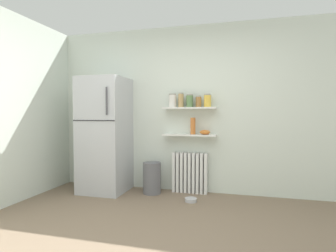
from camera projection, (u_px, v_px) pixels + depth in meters
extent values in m
plane|color=#7A6651|center=(165.00, 230.00, 2.90)|extent=(7.04, 7.04, 0.00)
cube|color=silver|center=(191.00, 109.00, 4.34)|extent=(7.04, 0.10, 2.60)
cube|color=#B7BABF|center=(105.00, 135.00, 4.32)|extent=(0.69, 0.68, 1.79)
cube|color=#262628|center=(93.00, 121.00, 3.98)|extent=(0.67, 0.01, 0.01)
cylinder|color=#4C4C51|center=(106.00, 101.00, 3.90)|extent=(0.02, 0.02, 0.40)
cube|color=white|center=(174.00, 172.00, 4.32)|extent=(0.04, 0.12, 0.62)
cube|color=white|center=(178.00, 172.00, 4.31)|extent=(0.04, 0.12, 0.62)
cube|color=white|center=(182.00, 172.00, 4.29)|extent=(0.04, 0.12, 0.62)
cube|color=white|center=(186.00, 172.00, 4.27)|extent=(0.04, 0.12, 0.62)
cube|color=white|center=(190.00, 173.00, 4.26)|extent=(0.04, 0.12, 0.62)
cube|color=white|center=(194.00, 173.00, 4.24)|extent=(0.04, 0.12, 0.62)
cube|color=white|center=(198.00, 173.00, 4.23)|extent=(0.04, 0.12, 0.62)
cube|color=white|center=(202.00, 173.00, 4.21)|extent=(0.04, 0.12, 0.62)
cube|color=white|center=(206.00, 174.00, 4.19)|extent=(0.04, 0.12, 0.62)
cube|color=white|center=(190.00, 135.00, 4.20)|extent=(0.82, 0.22, 0.02)
cube|color=white|center=(190.00, 108.00, 4.18)|extent=(0.82, 0.22, 0.02)
cylinder|color=silver|center=(172.00, 101.00, 4.25)|extent=(0.12, 0.12, 0.19)
cylinder|color=gray|center=(172.00, 94.00, 4.25)|extent=(0.11, 0.11, 0.02)
cylinder|color=tan|center=(181.00, 101.00, 4.21)|extent=(0.08, 0.08, 0.20)
cylinder|color=gray|center=(181.00, 93.00, 4.21)|extent=(0.08, 0.08, 0.02)
cylinder|color=#5B7F4C|center=(190.00, 101.00, 4.18)|extent=(0.10, 0.10, 0.18)
cylinder|color=gray|center=(190.00, 95.00, 4.18)|extent=(0.10, 0.10, 0.02)
cylinder|color=olive|center=(199.00, 102.00, 4.14)|extent=(0.09, 0.09, 0.15)
cylinder|color=gray|center=(199.00, 96.00, 4.14)|extent=(0.08, 0.08, 0.02)
cylinder|color=yellow|center=(208.00, 101.00, 4.11)|extent=(0.11, 0.11, 0.18)
cylinder|color=gray|center=(208.00, 95.00, 4.10)|extent=(0.10, 0.10, 0.02)
cylinder|color=#CC7033|center=(193.00, 126.00, 4.18)|extent=(0.08, 0.08, 0.25)
ellipsoid|color=orange|center=(205.00, 132.00, 4.14)|extent=(0.16, 0.16, 0.07)
cylinder|color=slate|center=(152.00, 178.00, 4.22)|extent=(0.28, 0.28, 0.48)
cylinder|color=#B7B7BC|center=(191.00, 200.00, 3.83)|extent=(0.17, 0.17, 0.05)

